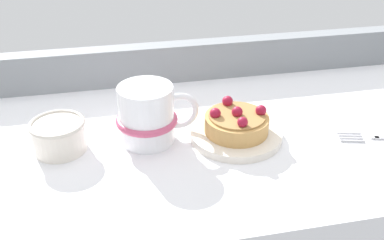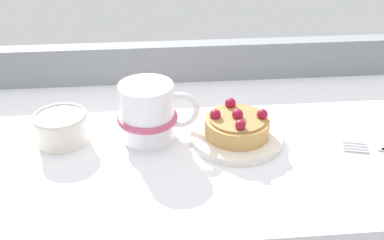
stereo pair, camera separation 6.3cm
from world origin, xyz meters
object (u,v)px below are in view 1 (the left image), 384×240
dessert_plate (236,135)px  coffee_mug (148,115)px  sugar_bowl (59,137)px  raspberry_tart (236,122)px

dessert_plate → coffee_mug: 13.26cm
sugar_bowl → raspberry_tart: bearing=-3.6°
dessert_plate → sugar_bowl: sugar_bowl is taller
raspberry_tart → coffee_mug: (-12.57, 2.07, 1.53)cm
dessert_plate → raspberry_tart: 2.12cm
raspberry_tart → sugar_bowl: (-25.17, 1.60, -0.26)cm
raspberry_tart → coffee_mug: 12.83cm
coffee_mug → sugar_bowl: 12.74cm
raspberry_tart → coffee_mug: coffee_mug is taller
dessert_plate → coffee_mug: size_ratio=1.12×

